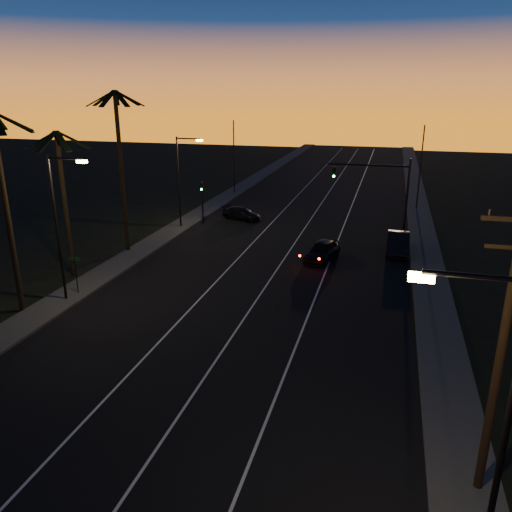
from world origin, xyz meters
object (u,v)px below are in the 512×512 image
(cross_car, at_px, (241,214))
(signal_mast, at_px, (380,183))
(lead_car, at_px, (322,251))
(utility_pole, at_px, (502,347))
(right_car, at_px, (398,243))

(cross_car, bearing_deg, signal_mast, -10.30)
(signal_mast, xyz_separation_m, lead_car, (-3.77, -8.03, -4.02))
(utility_pole, bearing_deg, right_car, 95.86)
(lead_car, bearing_deg, utility_pole, -69.46)
(lead_car, relative_size, right_car, 1.05)
(right_car, bearing_deg, utility_pole, -84.14)
(utility_pole, relative_size, lead_car, 1.93)
(lead_car, xyz_separation_m, right_car, (5.63, 3.35, 0.06))
(utility_pole, distance_m, lead_car, 23.90)
(lead_car, height_order, cross_car, lead_car)
(utility_pole, xyz_separation_m, lead_car, (-8.23, 21.97, -4.55))
(right_car, bearing_deg, lead_car, -149.28)
(signal_mast, height_order, lead_car, signal_mast)
(signal_mast, height_order, right_car, signal_mast)
(lead_car, distance_m, right_car, 6.55)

